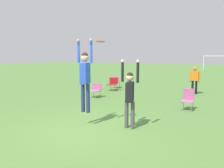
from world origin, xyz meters
The scene contains 9 objects.
ground_plane centered at (0.00, 0.00, 0.00)m, with size 120.00×120.00×0.00m, color #56843D.
person_jumping centered at (-0.26, 0.29, 1.64)m, with size 0.59×0.48×2.29m.
person_defending centered at (1.08, 0.71, 1.10)m, with size 0.60×0.49×2.08m.
frisbee centered at (0.22, 0.43, 2.61)m, with size 0.27×0.27×0.04m.
camping_chair_0 centered at (-3.57, 8.08, 0.49)m, with size 0.68×0.73×0.80m.
camping_chair_2 centered at (-2.74, 4.40, 0.43)m, with size 0.54×0.57×0.75m.
camping_chair_3 centered at (2.11, 4.02, 0.49)m, with size 0.48×0.52×0.87m.
camping_chair_5 centered at (-3.18, 6.96, 0.48)m, with size 0.73×0.78×0.83m.
person_spectator_near centered at (1.62, 8.22, 0.96)m, with size 0.61×0.27×1.61m.
Camera 1 is at (3.88, -5.09, 2.15)m, focal length 35.00 mm.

